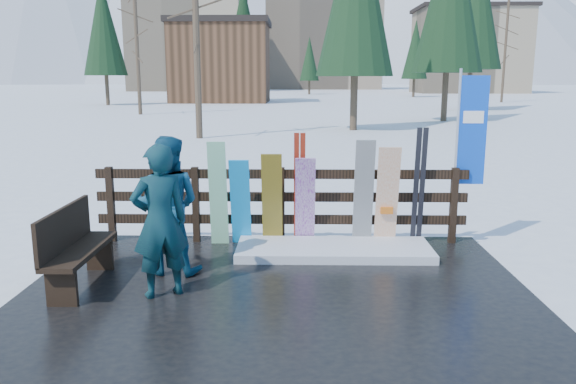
{
  "coord_description": "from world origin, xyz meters",
  "views": [
    {
      "loc": [
        0.25,
        -6.08,
        2.54
      ],
      "look_at": [
        0.12,
        1.0,
        1.1
      ],
      "focal_mm": 35.0,
      "sensor_mm": 36.0,
      "label": 1
    }
  ],
  "objects_px": {
    "person_back": "(167,205)",
    "snowboard_0": "(240,203)",
    "snowboard_2": "(272,200)",
    "snowboard_3": "(305,202)",
    "snowboard_5": "(387,197)",
    "snowboard_4": "(364,194)",
    "person_front": "(160,221)",
    "bench": "(74,245)",
    "rental_flag": "(468,137)",
    "snowboard_1": "(218,194)"
  },
  "relations": [
    {
      "from": "person_back",
      "to": "snowboard_0",
      "type": "bearing_deg",
      "value": -118.08
    },
    {
      "from": "snowboard_2",
      "to": "snowboard_3",
      "type": "relative_size",
      "value": 1.03
    },
    {
      "from": "snowboard_5",
      "to": "person_back",
      "type": "distance_m",
      "value": 3.19
    },
    {
      "from": "snowboard_3",
      "to": "snowboard_5",
      "type": "bearing_deg",
      "value": 0.0
    },
    {
      "from": "snowboard_4",
      "to": "person_back",
      "type": "distance_m",
      "value": 2.87
    },
    {
      "from": "person_front",
      "to": "bench",
      "type": "bearing_deg",
      "value": -41.4
    },
    {
      "from": "snowboard_2",
      "to": "rental_flag",
      "type": "height_order",
      "value": "rental_flag"
    },
    {
      "from": "snowboard_0",
      "to": "person_back",
      "type": "xyz_separation_m",
      "value": [
        -0.81,
        -1.17,
        0.22
      ]
    },
    {
      "from": "snowboard_0",
      "to": "snowboard_4",
      "type": "height_order",
      "value": "snowboard_4"
    },
    {
      "from": "snowboard_4",
      "to": "snowboard_5",
      "type": "xyz_separation_m",
      "value": [
        0.35,
        0.0,
        -0.05
      ]
    },
    {
      "from": "snowboard_1",
      "to": "snowboard_5",
      "type": "xyz_separation_m",
      "value": [
        2.49,
        -0.0,
        -0.04
      ]
    },
    {
      "from": "bench",
      "to": "snowboard_3",
      "type": "height_order",
      "value": "snowboard_3"
    },
    {
      "from": "snowboard_1",
      "to": "snowboard_4",
      "type": "distance_m",
      "value": 2.14
    },
    {
      "from": "snowboard_2",
      "to": "rental_flag",
      "type": "relative_size",
      "value": 0.55
    },
    {
      "from": "snowboard_2",
      "to": "snowboard_5",
      "type": "distance_m",
      "value": 1.69
    },
    {
      "from": "snowboard_1",
      "to": "rental_flag",
      "type": "xyz_separation_m",
      "value": [
        3.7,
        0.27,
        0.82
      ]
    },
    {
      "from": "snowboard_4",
      "to": "rental_flag",
      "type": "bearing_deg",
      "value": 9.83
    },
    {
      "from": "rental_flag",
      "to": "snowboard_5",
      "type": "bearing_deg",
      "value": -167.44
    },
    {
      "from": "rental_flag",
      "to": "person_back",
      "type": "height_order",
      "value": "rental_flag"
    },
    {
      "from": "snowboard_0",
      "to": "person_front",
      "type": "bearing_deg",
      "value": -109.84
    },
    {
      "from": "snowboard_3",
      "to": "snowboard_4",
      "type": "distance_m",
      "value": 0.87
    },
    {
      "from": "bench",
      "to": "snowboard_0",
      "type": "relative_size",
      "value": 1.11
    },
    {
      "from": "snowboard_2",
      "to": "person_front",
      "type": "bearing_deg",
      "value": -120.9
    },
    {
      "from": "rental_flag",
      "to": "bench",
      "type": "bearing_deg",
      "value": -159.07
    },
    {
      "from": "snowboard_5",
      "to": "person_front",
      "type": "height_order",
      "value": "person_front"
    },
    {
      "from": "person_back",
      "to": "bench",
      "type": "bearing_deg",
      "value": 34.92
    },
    {
      "from": "snowboard_1",
      "to": "snowboard_0",
      "type": "bearing_deg",
      "value": 0.0
    },
    {
      "from": "snowboard_5",
      "to": "snowboard_3",
      "type": "bearing_deg",
      "value": 180.0
    },
    {
      "from": "snowboard_0",
      "to": "snowboard_1",
      "type": "xyz_separation_m",
      "value": [
        -0.33,
        0.0,
        0.13
      ]
    },
    {
      "from": "snowboard_2",
      "to": "snowboard_3",
      "type": "xyz_separation_m",
      "value": [
        0.49,
        0.0,
        -0.03
      ]
    },
    {
      "from": "snowboard_2",
      "to": "person_back",
      "type": "xyz_separation_m",
      "value": [
        -1.27,
        -1.17,
        0.18
      ]
    },
    {
      "from": "bench",
      "to": "snowboard_4",
      "type": "bearing_deg",
      "value": 25.29
    },
    {
      "from": "snowboard_5",
      "to": "person_back",
      "type": "bearing_deg",
      "value": -158.49
    },
    {
      "from": "bench",
      "to": "snowboard_3",
      "type": "bearing_deg",
      "value": 31.76
    },
    {
      "from": "rental_flag",
      "to": "snowboard_1",
      "type": "bearing_deg",
      "value": -175.82
    },
    {
      "from": "snowboard_5",
      "to": "person_back",
      "type": "height_order",
      "value": "person_back"
    },
    {
      "from": "snowboard_1",
      "to": "person_back",
      "type": "relative_size",
      "value": 0.9
    },
    {
      "from": "snowboard_2",
      "to": "snowboard_3",
      "type": "bearing_deg",
      "value": 0.0
    },
    {
      "from": "snowboard_2",
      "to": "person_back",
      "type": "relative_size",
      "value": 0.81
    },
    {
      "from": "snowboard_5",
      "to": "snowboard_4",
      "type": "bearing_deg",
      "value": 180.0
    },
    {
      "from": "snowboard_4",
      "to": "snowboard_5",
      "type": "relative_size",
      "value": 1.06
    },
    {
      "from": "snowboard_0",
      "to": "snowboard_5",
      "type": "relative_size",
      "value": 0.89
    },
    {
      "from": "snowboard_5",
      "to": "person_front",
      "type": "xyz_separation_m",
      "value": [
        -2.87,
        -1.96,
        0.13
      ]
    },
    {
      "from": "snowboard_2",
      "to": "person_back",
      "type": "bearing_deg",
      "value": -137.45
    },
    {
      "from": "snowboard_0",
      "to": "snowboard_2",
      "type": "relative_size",
      "value": 0.95
    },
    {
      "from": "snowboard_1",
      "to": "person_back",
      "type": "height_order",
      "value": "person_back"
    },
    {
      "from": "snowboard_2",
      "to": "snowboard_5",
      "type": "bearing_deg",
      "value": 0.0
    },
    {
      "from": "bench",
      "to": "snowboard_4",
      "type": "xyz_separation_m",
      "value": [
        3.62,
        1.71,
        0.29
      ]
    },
    {
      "from": "snowboard_2",
      "to": "rental_flag",
      "type": "xyz_separation_m",
      "value": [
        2.9,
        0.27,
        0.9
      ]
    },
    {
      "from": "snowboard_0",
      "to": "rental_flag",
      "type": "bearing_deg",
      "value": 4.58
    }
  ]
}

